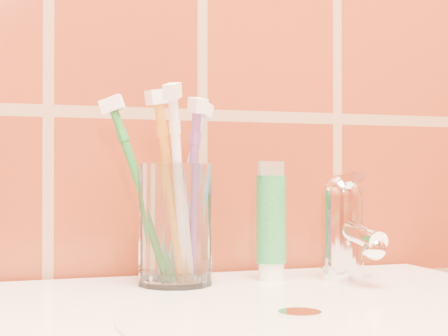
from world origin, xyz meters
name	(u,v)px	position (x,y,z in m)	size (l,w,h in m)	color
glass_tumbler	(176,224)	(-0.06, 1.11, 0.92)	(0.08, 0.08, 0.13)	white
toothpaste_tube	(271,224)	(0.06, 1.11, 0.91)	(0.04, 0.03, 0.13)	white
faucet	(344,223)	(0.14, 1.09, 0.91)	(0.05, 0.11, 0.12)	white
toothbrush_0	(179,188)	(-0.06, 1.08, 0.95)	(0.05, 0.07, 0.22)	white
toothbrush_1	(191,194)	(-0.04, 1.10, 0.95)	(0.03, 0.06, 0.20)	#75438F
toothbrush_2	(170,190)	(-0.07, 1.10, 0.95)	(0.05, 0.04, 0.21)	orange
toothbrush_3	(142,192)	(-0.09, 1.12, 0.95)	(0.08, 0.05, 0.21)	#1F762D
toothbrush_4	(186,191)	(-0.04, 1.14, 0.95)	(0.07, 0.06, 0.21)	#77B0D5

